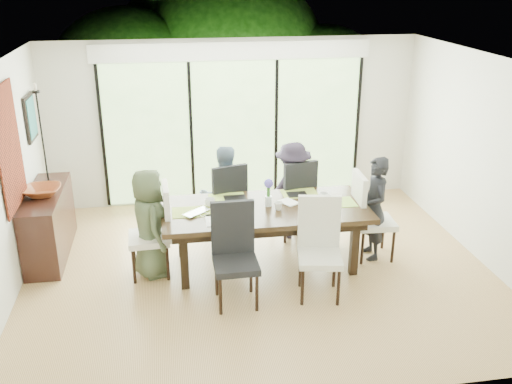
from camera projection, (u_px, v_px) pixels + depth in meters
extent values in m
cube|color=olive|center=(259.00, 270.00, 7.52)|extent=(6.00, 5.00, 0.01)
cube|color=white|center=(260.00, 62.00, 6.52)|extent=(6.00, 5.00, 0.01)
cube|color=beige|center=(234.00, 122.00, 9.32)|extent=(6.00, 0.02, 2.70)
cube|color=silver|center=(310.00, 273.00, 4.71)|extent=(6.00, 0.02, 2.70)
cube|color=silver|center=(2.00, 187.00, 6.57)|extent=(0.02, 5.00, 2.70)
cube|color=silver|center=(485.00, 160.00, 7.47)|extent=(0.02, 5.00, 2.70)
cube|color=#598C3F|center=(234.00, 132.00, 9.34)|extent=(4.20, 0.02, 2.30)
cube|color=white|center=(233.00, 51.00, 8.86)|extent=(4.40, 0.06, 0.28)
cube|color=black|center=(103.00, 138.00, 9.02)|extent=(0.05, 0.04, 2.30)
cube|color=black|center=(191.00, 134.00, 9.23)|extent=(0.05, 0.04, 2.30)
cube|color=black|center=(276.00, 130.00, 9.44)|extent=(0.05, 0.04, 2.30)
cube|color=black|center=(357.00, 127.00, 9.65)|extent=(0.05, 0.04, 2.30)
cube|color=brown|center=(229.00, 183.00, 10.65)|extent=(6.00, 1.80, 0.10)
cube|color=brown|center=(223.00, 141.00, 11.17)|extent=(6.00, 0.08, 0.06)
sphere|color=#14380F|center=(128.00, 88.00, 11.49)|extent=(3.20, 3.20, 3.20)
sphere|color=#14380F|center=(233.00, 63.00, 12.24)|extent=(4.00, 4.00, 4.00)
sphere|color=#14380F|center=(323.00, 93.00, 11.97)|extent=(2.80, 2.80, 2.80)
sphere|color=#14380F|center=(185.00, 67.00, 12.80)|extent=(3.60, 3.60, 3.60)
cube|color=black|center=(265.00, 210.00, 7.35)|extent=(2.65, 1.22, 0.07)
cube|color=black|center=(265.00, 217.00, 7.39)|extent=(2.43, 0.99, 0.11)
cube|color=black|center=(184.00, 260.00, 6.95)|extent=(0.10, 0.10, 0.76)
cube|color=black|center=(354.00, 247.00, 7.27)|extent=(0.10, 0.10, 0.76)
cube|color=black|center=(181.00, 230.00, 7.74)|extent=(0.10, 0.10, 0.76)
cube|color=black|center=(335.00, 220.00, 8.06)|extent=(0.10, 0.10, 0.76)
imported|color=#435035|center=(150.00, 223.00, 7.16)|extent=(0.56, 0.75, 1.43)
imported|color=black|center=(374.00, 208.00, 7.61)|extent=(0.42, 0.67, 1.43)
imported|color=#6E879F|center=(224.00, 194.00, 8.08)|extent=(0.73, 0.53, 1.43)
imported|color=black|center=(293.00, 190.00, 8.23)|extent=(0.75, 0.57, 1.43)
cube|color=olive|center=(191.00, 212.00, 7.20)|extent=(0.49, 0.35, 0.01)
cube|color=#8BB33F|center=(336.00, 203.00, 7.48)|extent=(0.49, 0.35, 0.01)
cube|color=#99BB43|center=(227.00, 198.00, 7.64)|extent=(0.49, 0.35, 0.01)
cube|color=#8EA23A|center=(300.00, 193.00, 7.79)|extent=(0.49, 0.35, 0.01)
cube|color=white|center=(226.00, 219.00, 6.98)|extent=(0.49, 0.35, 0.01)
cube|color=black|center=(235.00, 198.00, 7.60)|extent=(0.29, 0.20, 0.01)
cube|color=black|center=(297.00, 194.00, 7.73)|extent=(0.27, 0.19, 0.01)
cube|color=white|center=(319.00, 205.00, 7.40)|extent=(0.33, 0.24, 0.00)
cube|color=white|center=(225.00, 218.00, 6.98)|extent=(0.29, 0.29, 0.03)
cube|color=#D15B18|center=(225.00, 217.00, 6.97)|extent=(0.22, 0.22, 0.02)
cylinder|color=silver|center=(268.00, 201.00, 7.37)|extent=(0.09, 0.09, 0.13)
cylinder|color=#337226|center=(269.00, 191.00, 7.32)|extent=(0.04, 0.04, 0.18)
sphere|color=#594EC3|center=(269.00, 183.00, 7.28)|extent=(0.12, 0.12, 0.12)
imported|color=silver|center=(200.00, 214.00, 7.12)|extent=(0.43, 0.41, 0.03)
imported|color=white|center=(210.00, 203.00, 7.35)|extent=(0.19, 0.19, 0.11)
imported|color=white|center=(278.00, 206.00, 7.25)|extent=(0.12, 0.12, 0.10)
imported|color=white|center=(323.00, 197.00, 7.53)|extent=(0.15, 0.15, 0.11)
imported|color=white|center=(284.00, 204.00, 7.42)|extent=(0.28, 0.31, 0.02)
cube|color=black|center=(49.00, 223.00, 7.78)|extent=(0.45, 1.62, 0.91)
imported|color=brown|center=(42.00, 191.00, 7.50)|extent=(0.48, 0.48, 0.12)
cylinder|color=black|center=(49.00, 182.00, 7.92)|extent=(0.10, 0.10, 0.04)
cylinder|color=black|center=(42.00, 138.00, 7.69)|extent=(0.02, 0.02, 1.26)
cylinder|color=black|center=(36.00, 92.00, 7.46)|extent=(0.10, 0.10, 0.03)
cylinder|color=silver|center=(35.00, 87.00, 7.44)|extent=(0.04, 0.04, 0.10)
cube|color=maroon|center=(9.00, 148.00, 6.81)|extent=(0.02, 1.00, 1.50)
cube|color=black|center=(31.00, 117.00, 7.99)|extent=(0.03, 0.55, 0.65)
cube|color=#1C5A5A|center=(32.00, 117.00, 7.99)|extent=(0.01, 0.45, 0.55)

